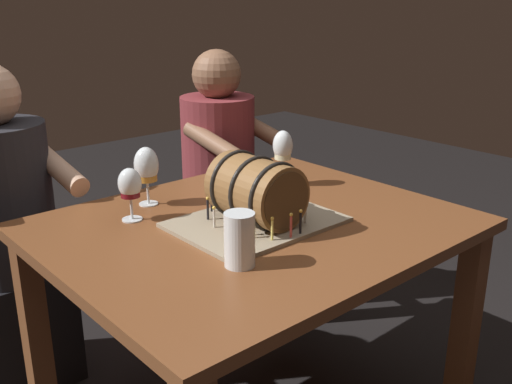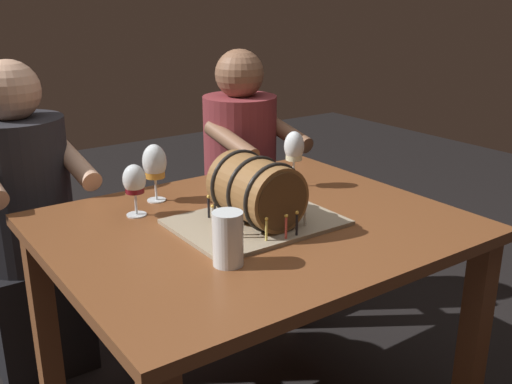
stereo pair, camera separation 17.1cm
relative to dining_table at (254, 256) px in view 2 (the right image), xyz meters
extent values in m
cube|color=brown|center=(0.00, 0.00, 0.10)|extent=(1.19, 0.98, 0.03)
cube|color=brown|center=(0.53, -0.43, -0.28)|extent=(0.07, 0.07, 0.71)
cube|color=brown|center=(-0.53, 0.43, -0.28)|extent=(0.07, 0.07, 0.71)
cube|color=brown|center=(0.53, 0.43, -0.28)|extent=(0.07, 0.07, 0.71)
cube|color=gray|center=(-0.01, -0.02, 0.12)|extent=(0.47, 0.35, 0.01)
cylinder|color=brown|center=(-0.01, -0.02, 0.22)|extent=(0.19, 0.25, 0.19)
cylinder|color=#4F371E|center=(-0.01, -0.15, 0.22)|extent=(0.17, 0.00, 0.17)
cylinder|color=#4F371E|center=(-0.01, 0.11, 0.22)|extent=(0.17, 0.00, 0.17)
torus|color=black|center=(-0.01, -0.11, 0.22)|extent=(0.20, 0.01, 0.20)
torus|color=black|center=(-0.01, -0.02, 0.22)|extent=(0.20, 0.01, 0.20)
torus|color=black|center=(-0.01, 0.07, 0.22)|extent=(0.20, 0.01, 0.20)
cylinder|color=#D64C47|center=(0.12, -0.01, 0.15)|extent=(0.01, 0.01, 0.05)
sphere|color=#F9C64C|center=(0.12, -0.01, 0.18)|extent=(0.01, 0.01, 0.01)
cylinder|color=#D64C47|center=(0.11, 0.04, 0.16)|extent=(0.01, 0.01, 0.06)
sphere|color=#F9C64C|center=(0.11, 0.04, 0.20)|extent=(0.01, 0.01, 0.01)
cylinder|color=#D64C47|center=(0.08, 0.10, 0.16)|extent=(0.01, 0.01, 0.06)
sphere|color=#F9C64C|center=(0.08, 0.10, 0.20)|extent=(0.01, 0.01, 0.01)
cylinder|color=black|center=(0.05, 0.13, 0.15)|extent=(0.01, 0.01, 0.05)
sphere|color=#F9C64C|center=(0.05, 0.13, 0.18)|extent=(0.01, 0.01, 0.01)
cylinder|color=black|center=(-0.03, 0.14, 0.15)|extent=(0.01, 0.01, 0.06)
sphere|color=#F9C64C|center=(-0.03, 0.14, 0.19)|extent=(0.01, 0.01, 0.01)
cylinder|color=black|center=(-0.06, 0.13, 0.15)|extent=(0.01, 0.01, 0.05)
sphere|color=#F9C64C|center=(-0.06, 0.13, 0.18)|extent=(0.01, 0.01, 0.01)
cylinder|color=black|center=(-0.11, 0.08, 0.15)|extent=(0.01, 0.01, 0.06)
sphere|color=#F9C64C|center=(-0.11, 0.08, 0.19)|extent=(0.01, 0.01, 0.01)
cylinder|color=silver|center=(-0.13, 0.02, 0.15)|extent=(0.01, 0.01, 0.05)
sphere|color=#F9C64C|center=(-0.13, 0.02, 0.18)|extent=(0.01, 0.01, 0.01)
cylinder|color=#D64C47|center=(-0.13, -0.07, 0.16)|extent=(0.01, 0.01, 0.06)
sphere|color=#F9C64C|center=(-0.13, -0.07, 0.19)|extent=(0.01, 0.01, 0.01)
cylinder|color=#EAD666|center=(-0.12, -0.10, 0.15)|extent=(0.01, 0.01, 0.05)
sphere|color=#F9C64C|center=(-0.12, -0.10, 0.18)|extent=(0.01, 0.01, 0.01)
cylinder|color=#EAD666|center=(-0.07, -0.16, 0.15)|extent=(0.01, 0.01, 0.06)
sphere|color=#F9C64C|center=(-0.07, -0.16, 0.19)|extent=(0.01, 0.01, 0.01)
cylinder|color=#D64C47|center=(-0.02, -0.18, 0.16)|extent=(0.01, 0.01, 0.06)
sphere|color=#F9C64C|center=(-0.02, -0.18, 0.19)|extent=(0.01, 0.01, 0.01)
cylinder|color=black|center=(0.02, -0.18, 0.16)|extent=(0.01, 0.01, 0.06)
sphere|color=#F9C64C|center=(0.02, -0.18, 0.19)|extent=(0.01, 0.01, 0.01)
cylinder|color=silver|center=(0.09, -0.13, 0.16)|extent=(0.01, 0.01, 0.06)
sphere|color=#F9C64C|center=(0.09, -0.13, 0.19)|extent=(0.01, 0.01, 0.01)
cylinder|color=#EAD666|center=(0.11, -0.08, 0.15)|extent=(0.01, 0.01, 0.06)
sphere|color=#F9C64C|center=(0.11, -0.08, 0.19)|extent=(0.01, 0.01, 0.01)
cylinder|color=white|center=(0.31, 0.20, 0.12)|extent=(0.07, 0.07, 0.00)
cylinder|color=white|center=(0.31, 0.20, 0.16)|extent=(0.01, 0.01, 0.09)
ellipsoid|color=white|center=(0.31, 0.20, 0.26)|extent=(0.07, 0.07, 0.11)
cylinder|color=beige|center=(0.31, 0.20, 0.22)|extent=(0.06, 0.06, 0.03)
cylinder|color=white|center=(-0.27, 0.25, 0.12)|extent=(0.06, 0.06, 0.00)
cylinder|color=white|center=(-0.27, 0.25, 0.15)|extent=(0.01, 0.01, 0.07)
ellipsoid|color=white|center=(-0.27, 0.25, 0.23)|extent=(0.07, 0.07, 0.09)
cylinder|color=maroon|center=(-0.27, 0.25, 0.20)|extent=(0.06, 0.06, 0.03)
cylinder|color=white|center=(-0.16, 0.34, 0.12)|extent=(0.06, 0.06, 0.00)
cylinder|color=white|center=(-0.16, 0.34, 0.15)|extent=(0.01, 0.01, 0.07)
ellipsoid|color=white|center=(-0.16, 0.34, 0.25)|extent=(0.08, 0.08, 0.11)
cylinder|color=#C6842D|center=(-0.16, 0.34, 0.21)|extent=(0.06, 0.06, 0.03)
cylinder|color=white|center=(-0.22, -0.20, 0.18)|extent=(0.08, 0.08, 0.14)
cylinder|color=#C6842D|center=(-0.22, -0.20, 0.17)|extent=(0.07, 0.07, 0.11)
cylinder|color=white|center=(-0.22, -0.20, 0.23)|extent=(0.07, 0.07, 0.01)
cube|color=black|center=(-0.47, 0.78, -0.41)|extent=(0.34, 0.32, 0.45)
cylinder|color=#232328|center=(-0.47, 0.78, 0.08)|extent=(0.35, 0.35, 0.54)
sphere|color=tan|center=(-0.47, 0.78, 0.45)|extent=(0.21, 0.21, 0.21)
cylinder|color=tan|center=(-0.31, 0.65, 0.20)|extent=(0.08, 0.31, 0.14)
cube|color=#4C1B1E|center=(0.47, 0.78, -0.41)|extent=(0.34, 0.32, 0.45)
cylinder|color=maroon|center=(0.47, 0.78, 0.08)|extent=(0.34, 0.34, 0.52)
sphere|color=brown|center=(0.47, 0.78, 0.43)|extent=(0.21, 0.21, 0.21)
cylinder|color=brown|center=(0.62, 0.65, 0.18)|extent=(0.09, 0.31, 0.14)
cylinder|color=brown|center=(0.33, 0.64, 0.18)|extent=(0.09, 0.31, 0.14)
camera|label=1|loc=(-1.08, -1.24, 0.76)|focal=41.30mm
camera|label=2|loc=(-0.94, -1.34, 0.76)|focal=41.30mm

